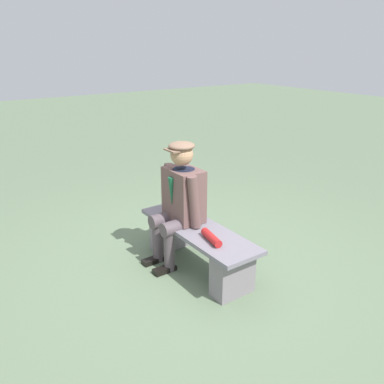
{
  "coord_description": "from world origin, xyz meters",
  "views": [
    {
      "loc": [
        -2.9,
        2.11,
        2.17
      ],
      "look_at": [
        0.1,
        0.0,
        0.81
      ],
      "focal_mm": 37.23,
      "sensor_mm": 36.0,
      "label": 1
    }
  ],
  "objects": [
    {
      "name": "seated_man",
      "position": [
        0.24,
        0.05,
        0.71
      ],
      "size": [
        0.58,
        0.58,
        1.29
      ],
      "color": "brown",
      "rests_on": "ground"
    },
    {
      "name": "ground_plane",
      "position": [
        0.0,
        0.0,
        0.0
      ],
      "size": [
        30.0,
        30.0,
        0.0
      ],
      "primitive_type": "plane",
      "color": "#5F7356"
    },
    {
      "name": "bench",
      "position": [
        0.0,
        0.0,
        0.28
      ],
      "size": [
        1.48,
        0.46,
        0.46
      ],
      "color": "slate",
      "rests_on": "ground"
    },
    {
      "name": "rolled_magazine",
      "position": [
        -0.31,
        0.07,
        0.5
      ],
      "size": [
        0.31,
        0.13,
        0.08
      ],
      "primitive_type": "cylinder",
      "rotation": [
        0.0,
        1.57,
        -0.2
      ],
      "color": "#B21E1E",
      "rests_on": "bench"
    }
  ]
}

